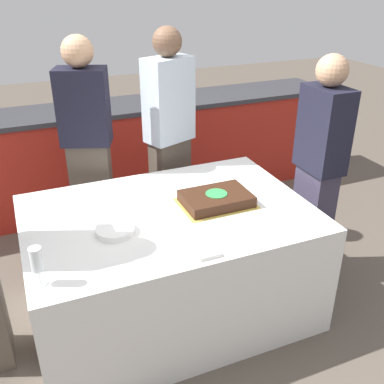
# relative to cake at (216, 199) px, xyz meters

# --- Properties ---
(ground_plane) EXTENTS (14.00, 14.00, 0.00)m
(ground_plane) POSITION_rel_cake_xyz_m (-0.30, 0.02, -0.76)
(ground_plane) COLOR brown
(back_counter) EXTENTS (4.40, 0.58, 0.92)m
(back_counter) POSITION_rel_cake_xyz_m (-0.30, 1.67, -0.30)
(back_counter) COLOR #A82319
(back_counter) RESTS_ON ground_plane
(dining_table) EXTENTS (1.66, 1.14, 0.73)m
(dining_table) POSITION_rel_cake_xyz_m (-0.30, 0.02, -0.40)
(dining_table) COLOR white
(dining_table) RESTS_ON ground_plane
(cake) EXTENTS (0.44, 0.32, 0.07)m
(cake) POSITION_rel_cake_xyz_m (0.00, 0.00, 0.00)
(cake) COLOR gold
(cake) RESTS_ON dining_table
(plate_stack) EXTENTS (0.21, 0.21, 0.04)m
(plate_stack) POSITION_rel_cake_xyz_m (-0.65, -0.09, -0.02)
(plate_stack) COLOR white
(plate_stack) RESTS_ON dining_table
(wine_glass) EXTENTS (0.06, 0.06, 0.19)m
(wine_glass) POSITION_rel_cake_xyz_m (-1.06, -0.39, 0.10)
(wine_glass) COLOR white
(wine_glass) RESTS_ON dining_table
(side_plate_near_cake) EXTENTS (0.18, 0.18, 0.00)m
(side_plate_near_cake) POSITION_rel_cake_xyz_m (-0.09, 0.29, -0.03)
(side_plate_near_cake) COLOR white
(side_plate_near_cake) RESTS_ON dining_table
(utensil_pile) EXTENTS (0.12, 0.12, 0.02)m
(utensil_pile) POSITION_rel_cake_xyz_m (-0.27, -0.45, -0.02)
(utensil_pile) COLOR white
(utensil_pile) RESTS_ON dining_table
(person_cutting_cake) EXTENTS (0.39, 0.31, 1.66)m
(person_cutting_cake) POSITION_rel_cake_xyz_m (0.00, 0.81, 0.11)
(person_cutting_cake) COLOR #4C4238
(person_cutting_cake) RESTS_ON ground_plane
(person_seated_right) EXTENTS (0.20, 0.32, 1.56)m
(person_seated_right) POSITION_rel_cake_xyz_m (0.75, 0.02, 0.05)
(person_seated_right) COLOR #383347
(person_seated_right) RESTS_ON ground_plane
(person_standing_back) EXTENTS (0.38, 0.30, 1.64)m
(person_standing_back) POSITION_rel_cake_xyz_m (-0.60, 0.81, 0.10)
(person_standing_back) COLOR #4C4238
(person_standing_back) RESTS_ON ground_plane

